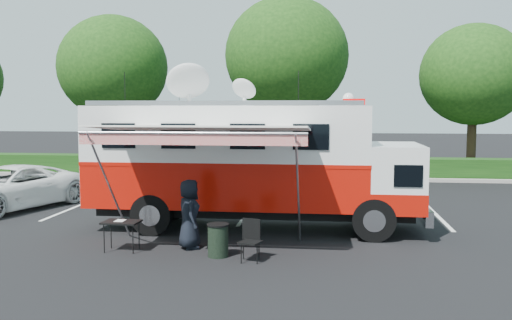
{
  "coord_description": "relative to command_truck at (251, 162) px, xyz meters",
  "views": [
    {
      "loc": [
        1.98,
        -15.65,
        3.42
      ],
      "look_at": [
        0.0,
        0.5,
        1.9
      ],
      "focal_mm": 40.0,
      "sensor_mm": 36.0,
      "label": 1
    }
  ],
  "objects": [
    {
      "name": "ground_plane",
      "position": [
        0.08,
        0.0,
        -1.9
      ],
      "size": [
        120.0,
        120.0,
        0.0
      ],
      "primitive_type": "plane",
      "color": "black",
      "rests_on": "ground"
    },
    {
      "name": "back_border",
      "position": [
        1.22,
        12.9,
        3.11
      ],
      "size": [
        60.0,
        6.14,
        8.87
      ],
      "color": "#9E998E",
      "rests_on": "ground_plane"
    },
    {
      "name": "folding_chair",
      "position": [
        0.43,
        -3.28,
        -1.35
      ],
      "size": [
        0.55,
        0.58,
        0.93
      ],
      "color": "black",
      "rests_on": "ground_plane"
    },
    {
      "name": "awning",
      "position": [
        -0.83,
        -2.63,
        0.95
      ],
      "size": [
        5.03,
        2.6,
        3.04
      ],
      "color": "white",
      "rests_on": "ground_plane"
    },
    {
      "name": "stall_lines",
      "position": [
        -0.42,
        3.0,
        -1.89
      ],
      "size": [
        24.12,
        5.5,
        0.01
      ],
      "color": "silver",
      "rests_on": "ground_plane"
    },
    {
      "name": "white_suv",
      "position": [
        -8.42,
        2.02,
        -1.9
      ],
      "size": [
        3.97,
        5.73,
        1.45
      ],
      "primitive_type": "imported",
      "rotation": [
        0.0,
        0.0,
        -0.33
      ],
      "color": "white",
      "rests_on": "ground_plane"
    },
    {
      "name": "trash_bin",
      "position": [
        -0.36,
        -3.06,
        -1.51
      ],
      "size": [
        0.51,
        0.51,
        0.76
      ],
      "color": "black",
      "rests_on": "ground_plane"
    },
    {
      "name": "command_truck",
      "position": [
        0.0,
        0.0,
        0.0
      ],
      "size": [
        9.22,
        2.54,
        4.43
      ],
      "color": "black",
      "rests_on": "ground_plane"
    },
    {
      "name": "person",
      "position": [
        -1.19,
        -2.38,
        -1.9
      ],
      "size": [
        0.8,
        0.96,
        1.68
      ],
      "primitive_type": "imported",
      "rotation": [
        0.0,
        0.0,
        1.94
      ],
      "color": "black",
      "rests_on": "ground_plane"
    },
    {
      "name": "folding_table",
      "position": [
        -2.73,
        -2.83,
        -1.22
      ],
      "size": [
        0.88,
        0.64,
        0.73
      ],
      "color": "black",
      "rests_on": "ground_plane"
    }
  ]
}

